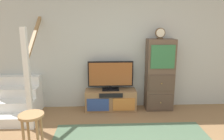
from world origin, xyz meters
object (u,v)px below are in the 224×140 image
media_console (111,100)px  side_cabinet (160,75)px  desk_clock (160,33)px  bar_stool_near (32,125)px  television (111,75)px

media_console → side_cabinet: 1.19m
desk_clock → bar_stool_near: bearing=-142.8°
side_cabinet → desk_clock: size_ratio=6.77×
media_console → desk_clock: 1.75m
media_console → television: television is taller
desk_clock → television: bearing=178.4°
media_console → television: size_ratio=1.13×
television → bar_stool_near: 2.04m
media_console → desk_clock: desk_clock is taller
television → desk_clock: bearing=-1.6°
desk_clock → side_cabinet: bearing=21.9°
media_console → side_cabinet: bearing=0.6°
side_cabinet → media_console: bearing=-179.4°
side_cabinet → television: bearing=179.2°
television → desk_clock: size_ratio=4.24×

